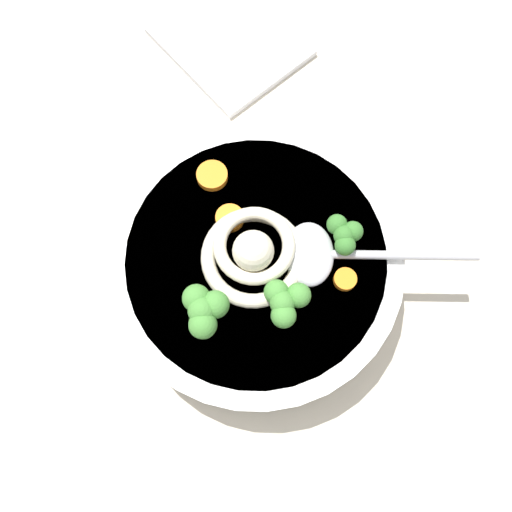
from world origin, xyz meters
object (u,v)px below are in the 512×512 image
at_px(soup_spoon, 325,254).
at_px(soup_bowl, 256,266).
at_px(noodle_pile, 254,252).
at_px(folded_napkin, 230,41).

bearing_deg(soup_spoon, soup_bowl, 180.00).
bearing_deg(soup_spoon, noodle_pile, -179.30).
bearing_deg(folded_napkin, soup_bowl, 159.65).
bearing_deg(soup_bowl, folded_napkin, -20.35).
bearing_deg(noodle_pile, soup_bowl, -97.56).
distance_m(noodle_pile, soup_spoon, 0.06).
bearing_deg(folded_napkin, noodle_pile, 159.21).
xyz_separation_m(soup_bowl, soup_spoon, (-0.03, -0.05, 0.04)).
bearing_deg(soup_bowl, noodle_pile, 82.44).
xyz_separation_m(soup_bowl, noodle_pile, (0.00, 0.00, 0.04)).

